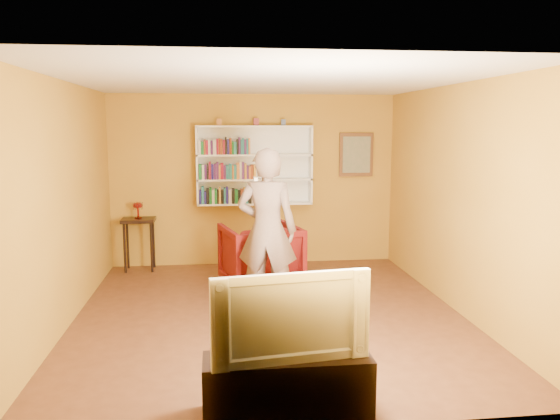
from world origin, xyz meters
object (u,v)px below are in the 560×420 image
object	(u,v)px
tv_cabinet	(288,385)
bookshelf	(254,165)
console_table	(139,227)
armchair	(261,257)
ruby_lustre	(138,207)
television	(288,314)
person	(267,230)

from	to	relation	value
tv_cabinet	bookshelf	bearing A→B (deg)	89.05
console_table	armchair	xyz separation A→B (m)	(1.77, -1.21, -0.22)
bookshelf	ruby_lustre	bearing A→B (deg)	-174.91
ruby_lustre	television	distance (m)	4.82
bookshelf	armchair	size ratio (longest dim) A/B	1.82
ruby_lustre	tv_cabinet	xyz separation A→B (m)	(1.71, -4.50, -0.76)
armchair	tv_cabinet	xyz separation A→B (m)	(-0.06, -3.29, -0.22)
tv_cabinet	television	bearing A→B (deg)	0.00
ruby_lustre	person	world-z (taller)	person
console_table	person	size ratio (longest dim) A/B	0.41
armchair	ruby_lustre	bearing A→B (deg)	-47.81
console_table	ruby_lustre	size ratio (longest dim) A/B	3.28
armchair	console_table	bearing A→B (deg)	-47.81
tv_cabinet	ruby_lustre	bearing A→B (deg)	110.84
bookshelf	console_table	distance (m)	2.02
console_table	ruby_lustre	bearing A→B (deg)	33.69
armchair	television	distance (m)	3.31
console_table	armchair	size ratio (longest dim) A/B	0.82
console_table	ruby_lustre	distance (m)	0.32
ruby_lustre	console_table	bearing A→B (deg)	-146.31
armchair	tv_cabinet	bearing A→B (deg)	75.36
armchair	television	size ratio (longest dim) A/B	0.83
armchair	tv_cabinet	world-z (taller)	armchair
ruby_lustre	bookshelf	bearing A→B (deg)	5.09
person	tv_cabinet	xyz separation A→B (m)	(-0.07, -2.44, -0.75)
armchair	person	bearing A→B (deg)	77.09
bookshelf	armchair	world-z (taller)	bookshelf
person	television	distance (m)	2.45
bookshelf	tv_cabinet	size ratio (longest dim) A/B	1.40
person	television	world-z (taller)	person
console_table	person	xyz separation A→B (m)	(1.78, -2.06, 0.31)
tv_cabinet	television	size ratio (longest dim) A/B	1.08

